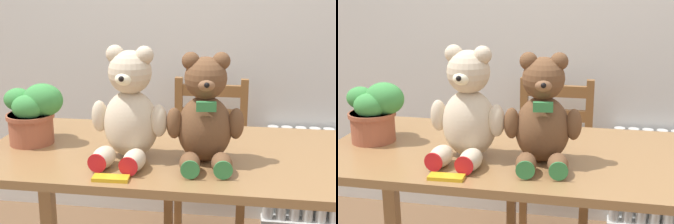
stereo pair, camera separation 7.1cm
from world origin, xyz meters
TOP-DOWN VIEW (x-y plane):
  - radiator at (0.65, 1.26)m, footprint 0.59×0.10m
  - dining_table at (0.00, 0.35)m, footprint 1.45×0.70m
  - wooden_chair_behind at (0.06, 1.01)m, footprint 0.38×0.40m
  - teddy_bear_left at (-0.17, 0.26)m, footprint 0.28×0.29m
  - teddy_bear_right at (0.09, 0.26)m, footprint 0.27×0.28m
  - potted_plant at (-0.57, 0.37)m, footprint 0.24×0.21m
  - chocolate_bar at (-0.19, 0.05)m, footprint 0.12×0.05m

SIDE VIEW (x-z plane):
  - radiator at x=0.65m, z-range -0.03..0.56m
  - wooden_chair_behind at x=0.06m, z-range 0.00..0.88m
  - dining_table at x=0.00m, z-range 0.27..1.02m
  - chocolate_bar at x=-0.19m, z-range 0.76..0.77m
  - potted_plant at x=-0.57m, z-range 0.76..1.00m
  - teddy_bear_right at x=0.09m, z-range 0.73..1.11m
  - teddy_bear_left at x=-0.17m, z-range 0.73..1.12m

